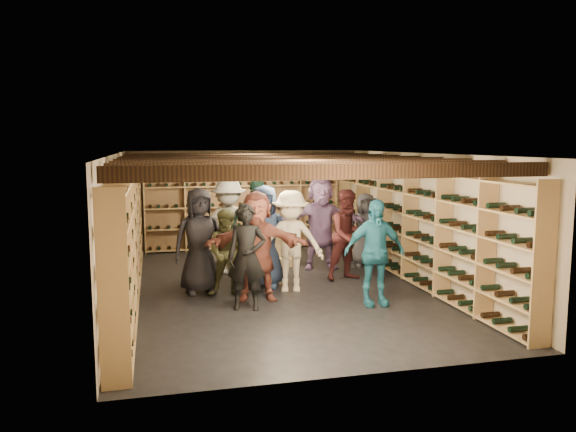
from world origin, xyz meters
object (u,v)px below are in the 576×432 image
Objects in this scene: person_0 at (199,241)px; person_6 at (264,236)px; person_3 at (291,241)px; person_1 at (247,257)px; person_10 at (256,225)px; person_5 at (257,246)px; person_8 at (348,235)px; person_7 at (260,238)px; person_11 at (321,223)px; crate_stack_left at (281,248)px; person_2 at (228,253)px; crate_stack_right at (232,248)px; crate_loose at (279,262)px; person_9 at (229,226)px; person_12 at (365,230)px; person_4 at (374,253)px.

person_6 reaches higher than person_0.
person_1 is at bearing -121.64° from person_3.
person_1 is (0.63, -1.15, -0.09)m from person_0.
person_10 reaches higher than person_3.
person_5 is 2.16m from person_8.
person_7 is 1.49m from person_11.
person_3 is 0.80m from person_5.
person_1 is 0.96× the size of person_8.
crate_stack_left is at bearing 106.66° from person_8.
crate_stack_left is at bearing 87.00° from person_6.
person_11 is (1.35, 0.00, 0.00)m from person_10.
person_5 is 0.98× the size of person_6.
crate_stack_left is 2.91m from person_5.
person_1 is 1.11× the size of person_2.
person_10 is (0.61, 2.50, 0.13)m from person_1.
person_3 is at bearing -74.66° from crate_stack_right.
person_3 is (-0.34, -2.25, 0.54)m from crate_stack_left.
person_10 is (1.24, 1.35, 0.04)m from person_0.
person_10 is at bearing -143.81° from crate_loose.
person_11 is at bearing 21.34° from person_0.
person_6 reaches higher than crate_stack_right.
person_5 is 0.96× the size of person_9.
crate_stack_right is 0.37× the size of person_5.
person_0 reaches higher than person_1.
person_9 reaches higher than crate_stack_right.
person_12 is at bearing -18.59° from crate_stack_right.
person_7 is at bearing -76.96° from crate_stack_right.
person_4 is 0.99× the size of person_8.
person_3 is at bearing -25.88° from person_6.
person_2 is at bearing -99.54° from person_9.
person_7 is (-0.60, -0.97, 0.70)m from crate_loose.
crate_stack_left is 0.36m from crate_loose.
person_11 reaches higher than person_10.
person_3 is 1.14× the size of person_12.
crate_loose is 0.26× the size of person_11.
person_11 reaches higher than crate_stack_right.
crate_stack_right is at bearing 100.38° from person_1.
person_7 is 0.57m from person_10.
person_8 is 0.91× the size of person_9.
crate_stack_left is 3.52m from person_4.
person_6 is at bearing 135.62° from person_4.
person_9 is at bearing 130.32° from person_6.
person_8 is (2.18, 1.45, 0.03)m from person_1.
person_9 is (-1.97, 2.75, 0.09)m from person_4.
person_11 is at bearing -27.80° from crate_stack_right.
crate_stack_left is 0.37× the size of person_0.
person_10 is 1.23× the size of person_12.
person_1 is 1.07× the size of person_12.
person_0 reaches higher than crate_loose.
person_8 reaches higher than person_4.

